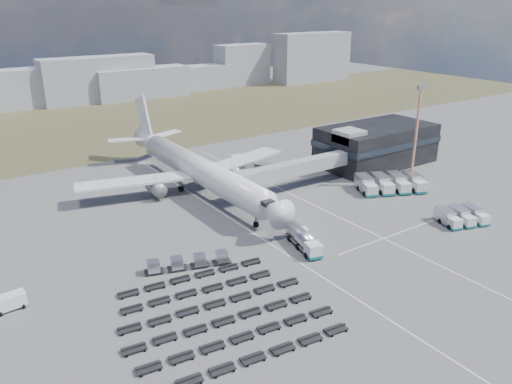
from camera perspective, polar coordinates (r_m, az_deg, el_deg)
ground at (r=87.52m, az=3.36°, el=-6.02°), size 420.00×420.00×0.00m
grass_strip at (r=182.39m, az=-18.38°, el=7.30°), size 420.00×90.00×0.01m
lane_markings at (r=95.26m, az=6.93°, el=-3.81°), size 47.12×110.00×0.01m
terminal at (r=132.96m, az=13.53°, el=5.35°), size 30.40×16.40×11.00m
jet_bridge at (r=109.53m, az=3.50°, el=2.48°), size 30.30×3.80×7.05m
airliner at (r=110.87m, az=-6.84°, el=2.73°), size 51.59×64.53×17.62m
skyline at (r=220.22m, az=-21.26°, el=11.49°), size 313.02×25.70×24.88m
fuel_tanker at (r=85.85m, az=5.45°, el=-5.45°), size 4.77×10.27×3.22m
pushback_tug at (r=90.32m, az=4.91°, el=-4.65°), size 3.68×2.71×1.48m
utility_van at (r=77.56m, az=-26.34°, el=-11.24°), size 4.33×2.21×2.25m
catering_truck at (r=124.78m, az=-1.65°, el=3.18°), size 2.97×7.01×3.20m
service_trucks_near at (r=102.89m, az=22.45°, el=-2.58°), size 9.79×8.50×2.51m
service_trucks_far at (r=115.26m, az=15.11°, el=0.97°), size 16.21×13.01×3.16m
uld_row at (r=80.25m, az=-7.75°, el=-7.92°), size 13.71×5.88×1.91m
baggage_dollies at (r=69.15m, az=-4.33°, el=-13.71°), size 29.29×25.17×0.72m
floodlight_mast at (r=117.17m, az=17.79°, el=6.03°), size 2.15×1.77×22.96m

